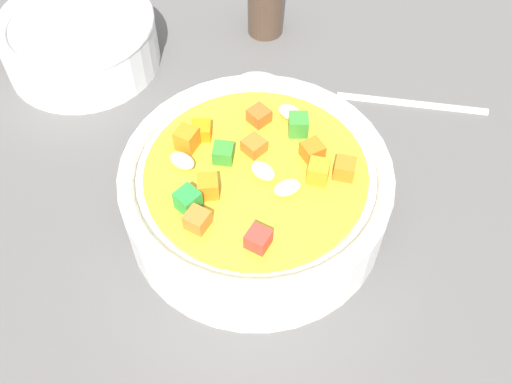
% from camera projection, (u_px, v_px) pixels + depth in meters
% --- Properties ---
extents(ground_plane, '(1.40, 1.40, 0.02)m').
position_uv_depth(ground_plane, '(256.00, 223.00, 0.42)').
color(ground_plane, '#565451').
extents(soup_bowl_main, '(0.18, 0.18, 0.06)m').
position_uv_depth(soup_bowl_main, '(256.00, 190.00, 0.39)').
color(soup_bowl_main, white).
rests_on(soup_bowl_main, ground_plane).
extents(spoon, '(0.12, 0.18, 0.01)m').
position_uv_depth(spoon, '(310.00, 89.00, 0.48)').
color(spoon, silver).
rests_on(spoon, ground_plane).
extents(side_bowl_small, '(0.13, 0.13, 0.05)m').
position_uv_depth(side_bowl_small, '(80.00, 39.00, 0.49)').
color(side_bowl_small, white).
rests_on(side_bowl_small, ground_plane).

